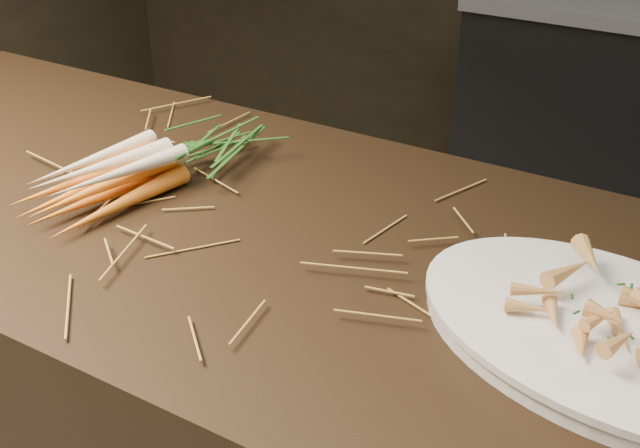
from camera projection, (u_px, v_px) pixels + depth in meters
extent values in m
cone|color=orange|center=(89.00, 187.00, 1.16)|extent=(0.06, 0.24, 0.03)
cone|color=orange|center=(104.00, 195.00, 1.14)|extent=(0.08, 0.24, 0.03)
cone|color=orange|center=(120.00, 204.00, 1.12)|extent=(0.06, 0.24, 0.03)
cone|color=orange|center=(89.00, 177.00, 1.14)|extent=(0.09, 0.24, 0.03)
cone|color=orange|center=(105.00, 186.00, 1.11)|extent=(0.07, 0.24, 0.03)
cone|color=beige|center=(93.00, 159.00, 1.14)|extent=(0.04, 0.23, 0.04)
cone|color=beige|center=(102.00, 166.00, 1.12)|extent=(0.08, 0.23, 0.03)
cone|color=beige|center=(120.00, 173.00, 1.11)|extent=(0.07, 0.23, 0.04)
ellipsoid|color=#2E6922|center=(214.00, 135.00, 1.26)|extent=(0.19, 0.23, 0.08)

